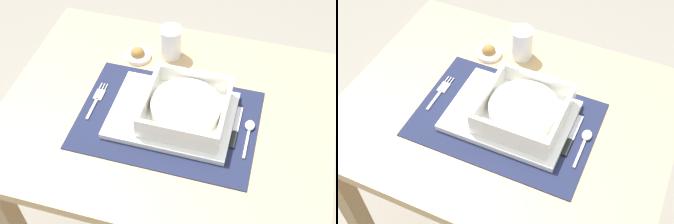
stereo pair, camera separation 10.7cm
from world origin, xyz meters
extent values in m
cube|color=tan|center=(0.00, 0.00, 0.69)|extent=(0.83, 0.66, 0.03)
cube|color=#A48252|center=(-0.37, 0.28, 0.34)|extent=(0.05, 0.05, 0.68)
cube|color=#A48252|center=(0.37, 0.28, 0.34)|extent=(0.05, 0.05, 0.68)
cube|color=#191E38|center=(0.01, -0.03, 0.71)|extent=(0.44, 0.31, 0.00)
cube|color=white|center=(0.02, -0.02, 0.72)|extent=(0.30, 0.22, 0.02)
cube|color=white|center=(0.05, -0.02, 0.73)|extent=(0.20, 0.20, 0.01)
cube|color=white|center=(-0.04, -0.02, 0.76)|extent=(0.01, 0.20, 0.05)
cube|color=white|center=(0.15, -0.02, 0.76)|extent=(0.01, 0.20, 0.05)
cube|color=white|center=(0.05, -0.11, 0.76)|extent=(0.18, 0.01, 0.05)
cube|color=white|center=(0.05, 0.08, 0.76)|extent=(0.18, 0.01, 0.05)
cylinder|color=silver|center=(0.05, -0.02, 0.75)|extent=(0.17, 0.17, 0.03)
cube|color=silver|center=(-0.18, -0.05, 0.71)|extent=(0.01, 0.07, 0.00)
cube|color=silver|center=(-0.18, 0.00, 0.71)|extent=(0.02, 0.04, 0.00)
cylinder|color=silver|center=(-0.19, 0.03, 0.71)|extent=(0.00, 0.02, 0.00)
cylinder|color=silver|center=(-0.18, 0.03, 0.71)|extent=(0.00, 0.02, 0.00)
cylinder|color=silver|center=(-0.17, 0.03, 0.71)|extent=(0.00, 0.02, 0.00)
cube|color=silver|center=(0.21, -0.06, 0.71)|extent=(0.01, 0.08, 0.00)
ellipsoid|color=silver|center=(0.21, 0.00, 0.72)|extent=(0.02, 0.03, 0.01)
cube|color=black|center=(0.18, -0.05, 0.72)|extent=(0.01, 0.05, 0.01)
cube|color=silver|center=(0.18, 0.01, 0.72)|extent=(0.01, 0.08, 0.00)
cube|color=#59331E|center=(0.16, -0.08, 0.72)|extent=(0.01, 0.05, 0.01)
cube|color=silver|center=(0.16, -0.01, 0.72)|extent=(0.01, 0.09, 0.00)
cylinder|color=white|center=(-0.04, 0.20, 0.75)|extent=(0.06, 0.06, 0.09)
cylinder|color=maroon|center=(-0.04, 0.20, 0.73)|extent=(0.05, 0.05, 0.04)
cylinder|color=white|center=(-0.13, 0.17, 0.72)|extent=(0.07, 0.07, 0.01)
sphere|color=olive|center=(-0.13, 0.17, 0.72)|extent=(0.04, 0.04, 0.04)
camera|label=1|loc=(0.20, -0.70, 1.55)|focal=47.18mm
camera|label=2|loc=(0.30, -0.67, 1.55)|focal=47.18mm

